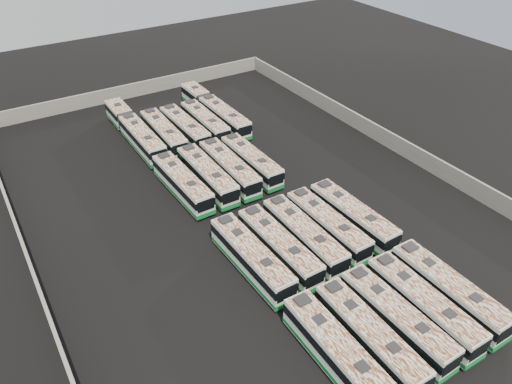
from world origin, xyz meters
name	(u,v)px	position (x,y,z in m)	size (l,w,h in m)	color
ground	(257,214)	(0.00, 0.00, 0.00)	(140.00, 140.00, 0.00)	black
perimeter_wall	(257,206)	(0.00, 0.00, 1.10)	(45.20, 73.20, 2.20)	slate
bus_front_far_left	(338,354)	(-5.11, -19.39, 1.61)	(2.56, 11.20, 3.14)	white
bus_front_left	(369,337)	(-2.07, -19.39, 1.57)	(2.55, 10.92, 3.06)	white
bus_front_center	(396,319)	(0.95, -19.23, 1.56)	(2.46, 10.86, 3.05)	white
bus_front_right	(423,305)	(3.79, -19.35, 1.59)	(2.47, 11.06, 3.11)	white
bus_front_far_right	(448,291)	(6.83, -19.34, 1.60)	(2.40, 11.14, 3.13)	white
bus_midfront_far_left	(252,258)	(-5.04, -7.12, 1.60)	(2.52, 11.13, 3.13)	white
bus_midfront_left	(279,247)	(-2.06, -7.14, 1.57)	(2.45, 10.97, 3.08)	white
bus_midfront_center	(304,236)	(0.85, -7.09, 1.59)	(2.45, 11.08, 3.11)	white
bus_midfront_right	(327,225)	(3.83, -6.98, 1.55)	(2.39, 10.77, 3.02)	white
bus_midfront_far_right	(353,216)	(6.90, -7.20, 1.58)	(2.60, 11.01, 3.08)	white
bus_midback_far_left	(182,183)	(-5.13, 7.42, 1.57)	(2.58, 10.94, 3.07)	white
bus_midback_left	(207,175)	(-2.06, 7.41, 1.60)	(2.41, 11.14, 3.13)	white
bus_midback_center	(229,168)	(0.84, 7.41, 1.59)	(2.51, 11.08, 3.11)	white
bus_midback_right	(251,161)	(3.89, 7.48, 1.53)	(2.35, 10.65, 2.99)	white
bus_back_far_left	(134,130)	(-5.11, 22.43, 1.57)	(2.37, 16.96, 3.07)	white
bus_back_left	(164,133)	(-2.15, 19.57, 1.57)	(2.56, 10.96, 3.07)	white
bus_back_center	(185,128)	(0.84, 19.50, 1.55)	(2.50, 10.82, 3.03)	white
bus_back_right	(205,122)	(3.87, 19.55, 1.54)	(2.38, 10.70, 3.01)	white
bus_back_far_right	(215,110)	(6.84, 22.35, 1.56)	(2.47, 16.87, 3.05)	white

